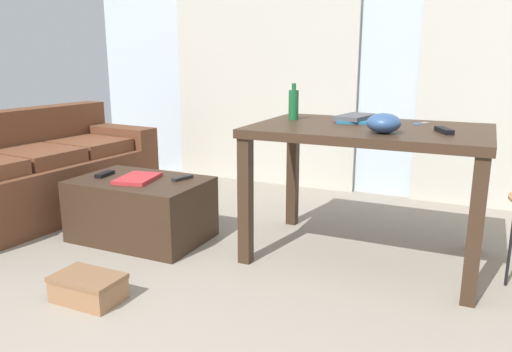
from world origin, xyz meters
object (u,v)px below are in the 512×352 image
scissors (420,124)px  shoebox (88,288)px  coffee_table (141,209)px  tv_remote_primary (105,174)px  bottle_near (294,104)px  tv_remote_secondary (182,178)px  bowl (384,123)px  magazine (138,178)px  book_stack (355,118)px  couch (31,176)px  craft_table (369,145)px  tv_remote_on_table (444,130)px

scissors → shoebox: bearing=-134.8°
coffee_table → tv_remote_primary: (-0.27, -0.02, 0.21)m
bottle_near → tv_remote_secondary: 0.85m
coffee_table → bowl: 1.64m
tv_remote_primary → magazine: size_ratio=0.52×
bottle_near → book_stack: 0.39m
book_stack → tv_remote_primary: size_ratio=2.08×
bowl → scissors: bearing=73.6°
bowl → scissors: size_ratio=1.47×
bottle_near → coffee_table: bearing=-154.6°
bowl → magazine: size_ratio=0.60×
couch → bowl: 2.61m
scissors → shoebox: size_ratio=0.35×
craft_table → bottle_near: 0.55m
tv_remote_secondary → magazine: 0.29m
tv_remote_primary → tv_remote_secondary: size_ratio=1.04×
coffee_table → bottle_near: bearing=25.4°
bowl → book_stack: bearing=121.6°
bottle_near → magazine: 1.10m
couch → bowl: bowl is taller
craft_table → shoebox: 1.69m
couch → craft_table: size_ratio=1.46×
craft_table → bottle_near: bottle_near is taller
scissors → tv_remote_secondary: scissors is taller
couch → shoebox: (1.34, -0.86, -0.24)m
craft_table → scissors: 0.35m
craft_table → book_stack: (-0.13, 0.19, 0.12)m
craft_table → shoebox: size_ratio=3.84×
book_stack → scissors: (0.38, 0.04, -0.02)m
tv_remote_primary → magazine: 0.27m
craft_table → magazine: 1.46m
tv_remote_secondary → book_stack: bearing=37.8°
bottle_near → bowl: bearing=-27.3°
couch → tv_remote_on_table: size_ratio=11.39×
book_stack → shoebox: book_stack is taller
book_stack → shoebox: (-0.97, -1.32, -0.74)m
couch → bottle_near: bearing=10.8°
craft_table → bowl: bearing=-61.4°
coffee_table → tv_remote_primary: tv_remote_primary is taller
scissors → bowl: bearing=-106.4°
tv_remote_on_table → shoebox: tv_remote_on_table is taller
scissors → magazine: 1.77m
bowl → shoebox: size_ratio=0.52×
magazine → bottle_near: bearing=15.7°
craft_table → book_stack: book_stack is taller
couch → tv_remote_secondary: (1.30, 0.06, 0.11)m
tv_remote_on_table → tv_remote_secondary: tv_remote_on_table is taller
book_stack → scissors: 0.38m
tv_remote_on_table → magazine: bearing=162.1°
coffee_table → craft_table: (1.39, 0.32, 0.48)m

